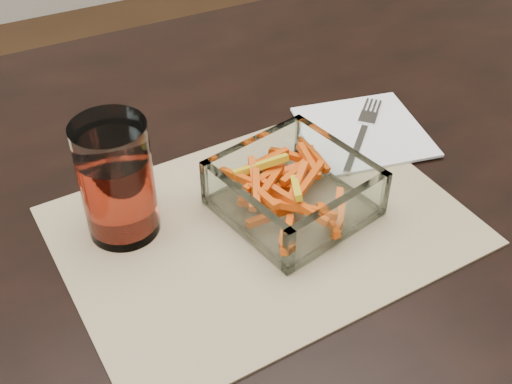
% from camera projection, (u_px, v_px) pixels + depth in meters
% --- Properties ---
extents(dining_table, '(1.60, 0.90, 0.75)m').
position_uv_depth(dining_table, '(305.00, 199.00, 0.91)').
color(dining_table, black).
rests_on(dining_table, ground).
extents(placemat, '(0.47, 0.36, 0.00)m').
position_uv_depth(placemat, '(263.00, 226.00, 0.74)').
color(placemat, tan).
rests_on(placemat, dining_table).
extents(glass_bowl, '(0.19, 0.19, 0.06)m').
position_uv_depth(glass_bowl, '(294.00, 192.00, 0.75)').
color(glass_bowl, white).
rests_on(glass_bowl, placemat).
extents(tumbler, '(0.08, 0.08, 0.14)m').
position_uv_depth(tumbler, '(117.00, 184.00, 0.70)').
color(tumbler, white).
rests_on(tumbler, placemat).
extents(napkin, '(0.19, 0.19, 0.00)m').
position_uv_depth(napkin, '(364.00, 131.00, 0.88)').
color(napkin, white).
rests_on(napkin, placemat).
extents(fork, '(0.14, 0.13, 0.00)m').
position_uv_depth(fork, '(363.00, 130.00, 0.88)').
color(fork, silver).
rests_on(fork, napkin).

